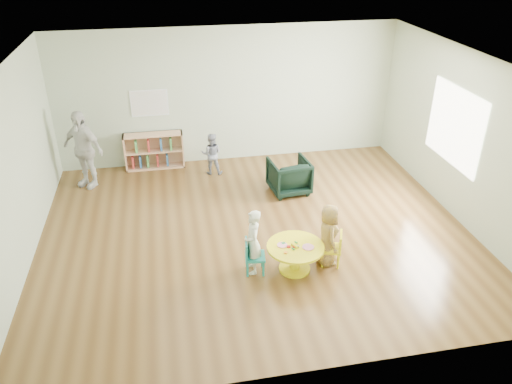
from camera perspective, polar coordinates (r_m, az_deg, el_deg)
The scene contains 11 objects.
room at distance 7.47m, azimuth 0.06°, elevation 7.74°, with size 7.10×7.00×2.80m.
activity_table at distance 7.34m, azimuth 4.50°, elevation -6.99°, with size 0.84×0.84×0.46m.
kid_chair_left at distance 7.28m, azimuth -0.43°, elevation -7.26°, with size 0.32×0.32×0.54m.
kid_chair_right at distance 7.53m, azimuth 8.92°, elevation -6.29°, with size 0.37×0.37×0.54m.
bookshelf at distance 10.58m, azimuth -11.62°, elevation 4.65°, with size 1.20×0.30×0.75m.
alphabet_poster at distance 10.35m, azimuth -12.09°, elevation 9.91°, with size 0.74×0.01×0.54m.
armchair at distance 9.41m, azimuth 3.80°, elevation 1.84°, with size 0.70×0.72×0.66m, color black.
child_left at distance 7.17m, azimuth -0.36°, elevation -5.75°, with size 0.37×0.24×1.01m, color white.
child_right at distance 7.43m, azimuth 8.23°, elevation -4.87°, with size 0.48×0.31×0.98m, color yellow.
toddler at distance 10.10m, azimuth -5.10°, elevation 4.36°, with size 0.42×0.33×0.87m, color #1B2644.
adult_caretaker at distance 10.00m, azimuth -19.17°, elevation 4.64°, with size 0.89×0.37×1.52m, color silver.
Camera 1 is at (-1.31, -6.86, 4.54)m, focal length 35.00 mm.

